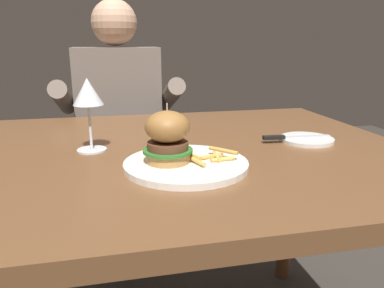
# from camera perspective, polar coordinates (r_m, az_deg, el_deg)

# --- Properties ---
(dining_table) EXTENTS (1.26, 0.95, 0.74)m
(dining_table) POSITION_cam_1_polar(r_m,az_deg,el_deg) (0.99, -3.76, -5.41)
(dining_table) COLOR brown
(dining_table) RESTS_ON ground
(main_plate) EXTENTS (0.27, 0.27, 0.01)m
(main_plate) POSITION_cam_1_polar(r_m,az_deg,el_deg) (0.81, -0.92, -3.14)
(main_plate) COLOR white
(main_plate) RESTS_ON dining_table
(burger_sandwich) EXTENTS (0.11, 0.11, 0.13)m
(burger_sandwich) POSITION_cam_1_polar(r_m,az_deg,el_deg) (0.80, -3.75, 1.12)
(burger_sandwich) COLOR #B78447
(burger_sandwich) RESTS_ON main_plate
(fries_pile) EXTENTS (0.12, 0.10, 0.02)m
(fries_pile) POSITION_cam_1_polar(r_m,az_deg,el_deg) (0.82, 2.53, -1.87)
(fries_pile) COLOR #E0B251
(fries_pile) RESTS_ON main_plate
(wine_glass) EXTENTS (0.07, 0.07, 0.18)m
(wine_glass) POSITION_cam_1_polar(r_m,az_deg,el_deg) (0.94, -15.58, 7.14)
(wine_glass) COLOR silver
(wine_glass) RESTS_ON dining_table
(bread_plate) EXTENTS (0.14, 0.14, 0.01)m
(bread_plate) POSITION_cam_1_polar(r_m,az_deg,el_deg) (1.07, 17.08, 0.67)
(bread_plate) COLOR white
(bread_plate) RESTS_ON dining_table
(table_knife) EXTENTS (0.19, 0.02, 0.01)m
(table_knife) POSITION_cam_1_polar(r_m,az_deg,el_deg) (1.05, 14.74, 1.02)
(table_knife) COLOR silver
(table_knife) RESTS_ON bread_plate
(diner_person) EXTENTS (0.51, 0.36, 1.18)m
(diner_person) POSITION_cam_1_polar(r_m,az_deg,el_deg) (1.72, -10.85, 0.26)
(diner_person) COLOR #282833
(diner_person) RESTS_ON ground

